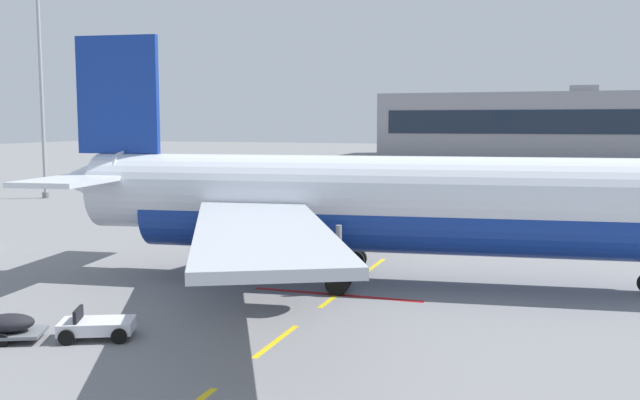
{
  "coord_description": "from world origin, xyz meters",
  "views": [
    {
      "loc": [
        27.48,
        -8.21,
        7.84
      ],
      "look_at": [
        15.78,
        26.14,
        3.83
      ],
      "focal_mm": 39.93,
      "sensor_mm": 36.0,
      "label": 1
    }
  ],
  "objects": [
    {
      "name": "baggage_train",
      "position": [
        8.92,
        11.7,
        0.52
      ],
      "size": [
        8.44,
        4.88,
        1.14
      ],
      "color": "silver",
      "rests_on": "ground"
    },
    {
      "name": "airliner_foreground",
      "position": [
        19.05,
        25.06,
        3.95
      ],
      "size": [
        34.81,
        34.34,
        12.2
      ],
      "color": "silver",
      "rests_on": "ground"
    },
    {
      "name": "ground_power_truck",
      "position": [
        4.17,
        44.85,
        1.65
      ],
      "size": [
        4.03,
        7.37,
        3.14
      ],
      "color": "black",
      "rests_on": "ground"
    },
    {
      "name": "apron_light_mast_near",
      "position": [
        -22.75,
        51.59,
        17.08
      ],
      "size": [
        1.8,
        1.8,
        27.84
      ],
      "color": "slate",
      "rests_on": "ground"
    },
    {
      "name": "apron_paint_markings",
      "position": [
        18.0,
        38.36,
        0.0
      ],
      "size": [
        8.0,
        96.97,
        0.01
      ],
      "color": "yellow",
      "rests_on": "ground"
    },
    {
      "name": "terminal_satellite",
      "position": [
        21.39,
        159.82,
        7.08
      ],
      "size": [
        67.62,
        21.9,
        15.72
      ],
      "color": "gray",
      "rests_on": "ground"
    }
  ]
}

